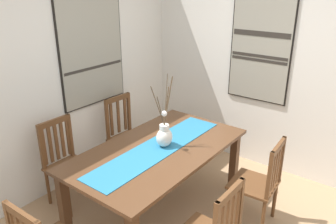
{
  "coord_description": "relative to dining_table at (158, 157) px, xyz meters",
  "views": [
    {
      "loc": [
        -2.06,
        -1.27,
        2.3
      ],
      "look_at": [
        0.32,
        0.55,
        1.11
      ],
      "focal_mm": 35.85,
      "sensor_mm": 36.0,
      "label": 1
    }
  ],
  "objects": [
    {
      "name": "dining_table",
      "position": [
        0.0,
        0.0,
        0.0
      ],
      "size": [
        1.83,
        1.01,
        0.76
      ],
      "color": "#51331E",
      "rests_on": "ground_plane"
    },
    {
      "name": "wall_side",
      "position": [
        1.67,
        -0.58,
        0.69
      ],
      "size": [
        0.12,
        6.4,
        2.7
      ],
      "primitive_type": "cube",
      "color": "silver",
      "rests_on": "ground_plane"
    },
    {
      "name": "painting_on_side_wall",
      "position": [
        1.6,
        -0.29,
        0.86
      ],
      "size": [
        0.05,
        0.76,
        1.29
      ],
      "color": "black"
    },
    {
      "name": "chair_2",
      "position": [
        0.45,
        0.89,
        -0.18
      ],
      "size": [
        0.44,
        0.44,
        0.96
      ],
      "color": "brown",
      "rests_on": "ground_plane"
    },
    {
      "name": "centerpiece_vase",
      "position": [
        0.07,
        -0.03,
        0.22
      ],
      "size": [
        0.23,
        0.16,
        0.71
      ],
      "color": "silver",
      "rests_on": "dining_table"
    },
    {
      "name": "chair_4",
      "position": [
        0.48,
        -0.88,
        -0.18
      ],
      "size": [
        0.45,
        0.45,
        0.92
      ],
      "color": "brown",
      "rests_on": "ground_plane"
    },
    {
      "name": "table_runner",
      "position": [
        -0.0,
        0.0,
        0.11
      ],
      "size": [
        1.68,
        0.36,
        0.01
      ],
      "primitive_type": "cube",
      "color": "#236B93",
      "rests_on": "dining_table"
    },
    {
      "name": "wall_back",
      "position": [
        -0.19,
        1.28,
        0.69
      ],
      "size": [
        6.4,
        0.12,
        2.7
      ],
      "primitive_type": "cube",
      "color": "silver",
      "rests_on": "ground_plane"
    },
    {
      "name": "chair_1",
      "position": [
        -0.43,
        0.92,
        -0.17
      ],
      "size": [
        0.42,
        0.42,
        0.94
      ],
      "color": "brown",
      "rests_on": "ground_plane"
    },
    {
      "name": "painting_on_back_wall",
      "position": [
        0.29,
        1.22,
        0.88
      ],
      "size": [
        0.92,
        0.05,
        1.31
      ],
      "color": "black"
    }
  ]
}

